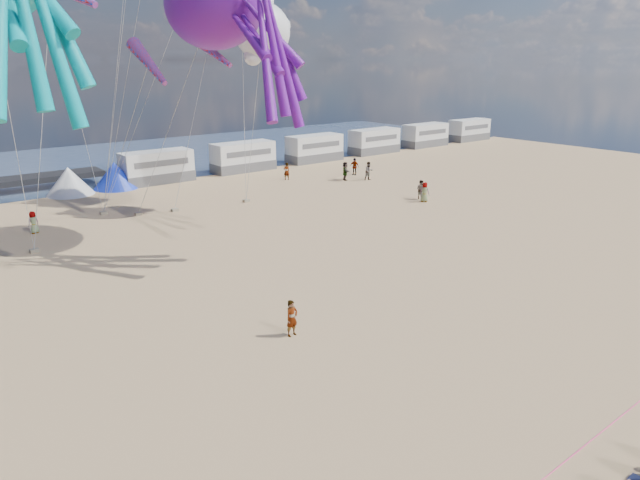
{
  "coord_description": "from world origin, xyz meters",
  "views": [
    {
      "loc": [
        -15.45,
        -11.32,
        11.19
      ],
      "look_at": [
        -1.52,
        6.0,
        4.14
      ],
      "focal_mm": 32.0,
      "sensor_mm": 36.0,
      "label": 1
    }
  ],
  "objects": [
    {
      "name": "standing_person",
      "position": [
        -2.68,
        6.45,
        0.8
      ],
      "size": [
        0.62,
        0.44,
        1.6
      ],
      "primitive_type": "imported",
      "rotation": [
        0.0,
        0.0,
        0.11
      ],
      "color": "tan",
      "rests_on": "ground"
    },
    {
      "name": "beachgoer_0",
      "position": [
        -7.39,
        29.43,
        0.76
      ],
      "size": [
        0.65,
        0.54,
        1.52
      ],
      "primitive_type": "imported",
      "rotation": [
        0.0,
        0.0,
        3.52
      ],
      "color": "#7F6659",
      "rests_on": "ground"
    },
    {
      "name": "motorhome_0",
      "position": [
        6.0,
        40.0,
        1.5
      ],
      "size": [
        6.6,
        2.5,
        3.0
      ],
      "primitive_type": "cube",
      "color": "silver",
      "rests_on": "ground"
    },
    {
      "name": "beachgoer_7",
      "position": [
        20.45,
        19.84,
        0.8
      ],
      "size": [
        0.56,
        0.82,
        1.61
      ],
      "primitive_type": "imported",
      "rotation": [
        0.0,
        0.0,
        1.64
      ],
      "color": "#7F6659",
      "rests_on": "ground"
    },
    {
      "name": "kite_panda",
      "position": [
        8.42,
        24.94,
        13.11
      ],
      "size": [
        6.11,
        5.94,
        6.85
      ],
      "primitive_type": null,
      "rotation": [
        0.0,
        0.0,
        0.35
      ],
      "color": "silver"
    },
    {
      "name": "water",
      "position": [
        0.0,
        55.0,
        0.02
      ],
      "size": [
        120.0,
        120.0,
        0.0
      ],
      "primitive_type": "plane",
      "color": "#344764",
      "rests_on": "ground"
    },
    {
      "name": "beachgoer_3",
      "position": [
        23.14,
        31.1,
        0.86
      ],
      "size": [
        1.01,
        1.26,
        1.71
      ],
      "primitive_type": "imported",
      "rotation": [
        0.0,
        0.0,
        5.11
      ],
      "color": "#7F6659",
      "rests_on": "ground"
    },
    {
      "name": "tent_blue",
      "position": [
        2.0,
        40.0,
        1.2
      ],
      "size": [
        4.0,
        4.0,
        2.4
      ],
      "primitive_type": "cone",
      "color": "#1933CC",
      "rests_on": "ground"
    },
    {
      "name": "motorhome_2",
      "position": [
        25.0,
        40.0,
        1.5
      ],
      "size": [
        6.6,
        2.5,
        3.0
      ],
      "primitive_type": "cube",
      "color": "silver",
      "rests_on": "ground"
    },
    {
      "name": "beachgoer_4",
      "position": [
        20.65,
        29.68,
        0.89
      ],
      "size": [
        0.87,
        1.13,
        1.78
      ],
      "primitive_type": "imported",
      "rotation": [
        0.0,
        0.0,
        1.09
      ],
      "color": "#7F6659",
      "rests_on": "ground"
    },
    {
      "name": "sandbag_c",
      "position": [
        8.41,
        28.04,
        0.11
      ],
      "size": [
        0.5,
        0.35,
        0.22
      ],
      "primitive_type": "cube",
      "color": "gray",
      "rests_on": "ground"
    },
    {
      "name": "kite_octopus_purple",
      "position": [
        2.42,
        20.98,
        14.32
      ],
      "size": [
        7.4,
        11.19,
        11.8
      ],
      "primitive_type": null,
      "rotation": [
        0.0,
        0.0,
        0.31
      ],
      "color": "#631093"
    },
    {
      "name": "sandbag_b",
      "position": [
        -0.13,
        29.55,
        0.11
      ],
      "size": [
        0.5,
        0.35,
        0.22
      ],
      "primitive_type": "cube",
      "color": "gray",
      "rests_on": "ground"
    },
    {
      "name": "sandbag_a",
      "position": [
        -8.44,
        25.13,
        0.11
      ],
      "size": [
        0.5,
        0.35,
        0.22
      ],
      "primitive_type": "cube",
      "color": "gray",
      "rests_on": "ground"
    },
    {
      "name": "rope_line",
      "position": [
        0.0,
        -5.0,
        0.02
      ],
      "size": [
        34.0,
        0.03,
        0.03
      ],
      "primitive_type": "cylinder",
      "rotation": [
        0.0,
        1.57,
        0.0
      ],
      "color": "#F2338C",
      "rests_on": "ground"
    },
    {
      "name": "ground",
      "position": [
        0.0,
        0.0,
        0.0
      ],
      "size": [
        120.0,
        120.0,
        0.0
      ],
      "primitive_type": "plane",
      "color": "tan",
      "rests_on": "ground"
    },
    {
      "name": "motorhome_3",
      "position": [
        34.5,
        40.0,
        1.5
      ],
      "size": [
        6.6,
        2.5,
        3.0
      ],
      "primitive_type": "cube",
      "color": "silver",
      "rests_on": "ground"
    },
    {
      "name": "motorhome_4",
      "position": [
        44.0,
        40.0,
        1.5
      ],
      "size": [
        6.6,
        2.5,
        3.0
      ],
      "primitive_type": "cube",
      "color": "silver",
      "rests_on": "ground"
    },
    {
      "name": "tent_white",
      "position": [
        -2.0,
        40.0,
        1.2
      ],
      "size": [
        4.0,
        4.0,
        2.4
      ],
      "primitive_type": "cone",
      "color": "white",
      "rests_on": "ground"
    },
    {
      "name": "windsock_right",
      "position": [
        -1.08,
        22.94,
        11.0
      ],
      "size": [
        0.92,
        4.77,
        4.77
      ],
      "primitive_type": null,
      "rotation": [
        0.0,
        0.0,
        -0.0
      ],
      "color": "red"
    },
    {
      "name": "sandbag_d",
      "position": [
        2.51,
        28.93,
        0.11
      ],
      "size": [
        0.5,
        0.35,
        0.22
      ],
      "primitive_type": "cube",
      "color": "gray",
      "rests_on": "ground"
    },
    {
      "name": "motorhome_1",
      "position": [
        15.5,
        40.0,
        1.5
      ],
      "size": [
        6.6,
        2.5,
        3.0
      ],
      "primitive_type": "cube",
      "color": "silver",
      "rests_on": "ground"
    },
    {
      "name": "beachgoer_6",
      "position": [
        19.91,
        18.93,
        0.82
      ],
      "size": [
        0.61,
        0.71,
        1.64
      ],
      "primitive_type": "imported",
      "rotation": [
        0.0,
        0.0,
        2.01
      ],
      "color": "#7F6659",
      "rests_on": "ground"
    },
    {
      "name": "windsock_mid",
      "position": [
        5.92,
        28.51,
        11.98
      ],
      "size": [
        1.76,
        5.8,
        5.71
      ],
      "primitive_type": null,
      "rotation": [
        0.0,
        0.0,
        0.13
      ],
      "color": "red"
    },
    {
      "name": "sandbag_e",
      "position": [
        -2.07,
        31.51,
        0.11
      ],
      "size": [
        0.5,
        0.35,
        0.22
      ],
      "primitive_type": "cube",
      "color": "gray",
      "rests_on": "ground"
    },
    {
      "name": "beachgoer_5",
      "position": [
        16.3,
        33.34,
        0.84
      ],
      "size": [
        1.62,
        0.75,
        1.68
      ],
      "primitive_type": "imported",
      "rotation": [
        0.0,
        0.0,
        2.97
      ],
      "color": "#7F6659",
      "rests_on": "ground"
    },
    {
      "name": "beachgoer_1",
      "position": [
        22.43,
        28.23,
        0.89
      ],
      "size": [
        0.98,
        0.75,
        1.78
      ],
      "primitive_type": "imported",
      "rotation": [
        0.0,
        0.0,
        6.05
      ],
      "color": "#7F6659",
      "rests_on": "ground"
    },
    {
      "name": "motorhome_5",
      "position": [
        53.5,
        40.0,
        1.5
      ],
      "size": [
        6.6,
        2.5,
        3.0
      ],
      "primitive_type": "cube",
      "color": "silver",
      "rests_on": "ground"
    }
  ]
}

